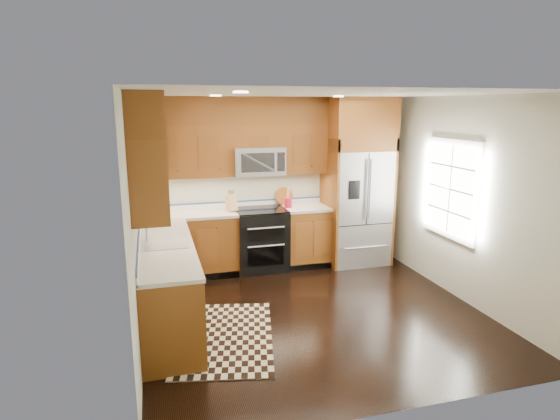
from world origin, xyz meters
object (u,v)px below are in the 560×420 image
object	(u,v)px
refrigerator	(357,182)
range	(261,240)
utensil_crock	(288,201)
rug	(226,336)
knife_block	(231,203)

from	to	relation	value
refrigerator	range	bearing A→B (deg)	178.60
utensil_crock	rug	bearing A→B (deg)	-122.72
rug	utensil_crock	distance (m)	2.65
rug	utensil_crock	bearing A→B (deg)	69.59
rug	knife_block	size ratio (longest dim) A/B	5.30
refrigerator	knife_block	size ratio (longest dim) A/B	8.23
rug	knife_block	world-z (taller)	knife_block
range	knife_block	distance (m)	0.74
range	refrigerator	distance (m)	1.76
rug	knife_block	xyz separation A→B (m)	(0.44, 2.05, 1.06)
knife_block	refrigerator	bearing A→B (deg)	-2.02
rug	utensil_crock	size ratio (longest dim) A/B	5.27
range	utensil_crock	xyz separation A→B (m)	(0.44, 0.03, 0.58)
range	knife_block	world-z (taller)	knife_block
utensil_crock	range	bearing A→B (deg)	-175.78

